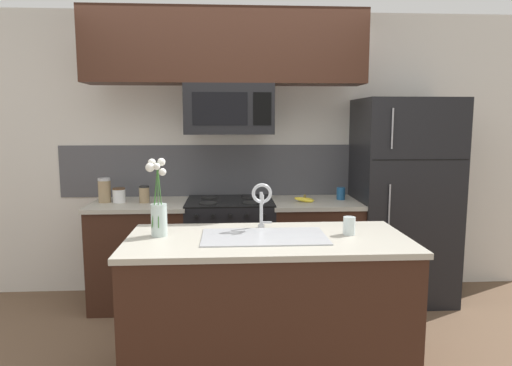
# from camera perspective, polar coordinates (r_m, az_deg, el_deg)

# --- Properties ---
(ground_plane) EXTENTS (10.00, 10.00, 0.00)m
(ground_plane) POSITION_cam_1_polar(r_m,az_deg,el_deg) (3.46, -3.11, -20.09)
(ground_plane) COLOR brown
(rear_partition) EXTENTS (5.20, 0.10, 2.60)m
(rear_partition) POSITION_cam_1_polar(r_m,az_deg,el_deg) (4.36, 0.61, 3.64)
(rear_partition) COLOR silver
(rear_partition) RESTS_ON ground
(splash_band) EXTENTS (3.13, 0.01, 0.48)m
(splash_band) POSITION_cam_1_polar(r_m,az_deg,el_deg) (4.31, -3.33, 1.57)
(splash_band) COLOR #4C4C51
(splash_band) RESTS_ON rear_partition
(back_counter_left) EXTENTS (0.84, 0.65, 0.91)m
(back_counter_left) POSITION_cam_1_polar(r_m,az_deg,el_deg) (4.19, -14.13, -8.49)
(back_counter_left) COLOR #381E14
(back_counter_left) RESTS_ON ground
(back_counter_right) EXTENTS (0.79, 0.65, 0.91)m
(back_counter_right) POSITION_cam_1_polar(r_m,az_deg,el_deg) (4.19, 7.30, -8.32)
(back_counter_right) COLOR #381E14
(back_counter_right) RESTS_ON ground
(stove_range) EXTENTS (0.76, 0.64, 0.93)m
(stove_range) POSITION_cam_1_polar(r_m,az_deg,el_deg) (4.12, -3.24, -8.48)
(stove_range) COLOR black
(stove_range) RESTS_ON ground
(microwave) EXTENTS (0.74, 0.40, 0.42)m
(microwave) POSITION_cam_1_polar(r_m,az_deg,el_deg) (3.94, -3.38, 9.16)
(microwave) COLOR black
(upper_cabinet_band) EXTENTS (2.33, 0.34, 0.60)m
(upper_cabinet_band) POSITION_cam_1_polar(r_m,az_deg,el_deg) (3.95, -3.83, 16.55)
(upper_cabinet_band) COLOR #381E14
(refrigerator) EXTENTS (0.84, 0.74, 1.81)m
(refrigerator) POSITION_cam_1_polar(r_m,az_deg,el_deg) (4.33, 17.77, -2.05)
(refrigerator) COLOR black
(refrigerator) RESTS_ON ground
(storage_jar_tall) EXTENTS (0.11, 0.11, 0.21)m
(storage_jar_tall) POSITION_cam_1_polar(r_m,az_deg,el_deg) (4.18, -18.41, -0.87)
(storage_jar_tall) COLOR #997F5B
(storage_jar_tall) RESTS_ON back_counter_left
(storage_jar_medium) EXTENTS (0.11, 0.11, 0.13)m
(storage_jar_medium) POSITION_cam_1_polar(r_m,az_deg,el_deg) (4.14, -16.74, -1.48)
(storage_jar_medium) COLOR silver
(storage_jar_medium) RESTS_ON back_counter_left
(storage_jar_short) EXTENTS (0.09, 0.09, 0.15)m
(storage_jar_short) POSITION_cam_1_polar(r_m,az_deg,el_deg) (4.07, -13.79, -1.37)
(storage_jar_short) COLOR #997F5B
(storage_jar_short) RESTS_ON back_counter_left
(banana_bunch) EXTENTS (0.19, 0.12, 0.08)m
(banana_bunch) POSITION_cam_1_polar(r_m,az_deg,el_deg) (4.01, 6.10, -2.07)
(banana_bunch) COLOR yellow
(banana_bunch) RESTS_ON back_counter_right
(coffee_tin) EXTENTS (0.08, 0.08, 0.11)m
(coffee_tin) POSITION_cam_1_polar(r_m,az_deg,el_deg) (4.18, 10.56, -1.29)
(coffee_tin) COLOR #1E5184
(coffee_tin) RESTS_ON back_counter_right
(island_counter) EXTENTS (1.72, 0.80, 0.91)m
(island_counter) POSITION_cam_1_polar(r_m,az_deg,el_deg) (2.95, 1.45, -15.34)
(island_counter) COLOR #381E14
(island_counter) RESTS_ON ground
(kitchen_sink) EXTENTS (0.76, 0.42, 0.16)m
(kitchen_sink) POSITION_cam_1_polar(r_m,az_deg,el_deg) (2.82, 1.02, -8.14)
(kitchen_sink) COLOR #ADAFB5
(kitchen_sink) RESTS_ON island_counter
(sink_faucet) EXTENTS (0.14, 0.14, 0.31)m
(sink_faucet) POSITION_cam_1_polar(r_m,az_deg,el_deg) (2.97, 0.73, -2.07)
(sink_faucet) COLOR #B7BABF
(sink_faucet) RESTS_ON island_counter
(drinking_glass) EXTENTS (0.08, 0.08, 0.11)m
(drinking_glass) POSITION_cam_1_polar(r_m,az_deg,el_deg) (2.91, 11.57, -5.26)
(drinking_glass) COLOR silver
(drinking_glass) RESTS_ON island_counter
(flower_vase) EXTENTS (0.12, 0.15, 0.48)m
(flower_vase) POSITION_cam_1_polar(r_m,az_deg,el_deg) (2.86, -12.08, -3.52)
(flower_vase) COLOR silver
(flower_vase) RESTS_ON island_counter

